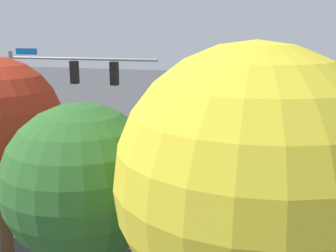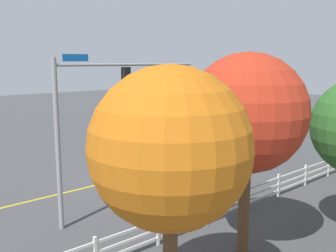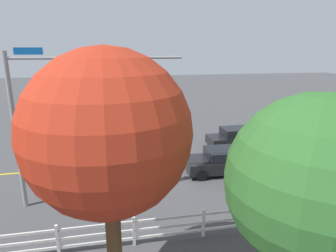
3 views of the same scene
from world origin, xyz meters
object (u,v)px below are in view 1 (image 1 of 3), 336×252
tree_2 (250,180)px  tree_3 (83,183)px  car_1 (229,185)px  car_0 (295,165)px

tree_2 → tree_3: 4.01m
car_1 → tree_3: tree_3 is taller
car_1 → tree_2: size_ratio=0.54×
car_0 → tree_3: (5.01, 13.93, 3.61)m
car_0 → tree_2: bearing=-95.6°
car_0 → car_1: bearing=-127.3°
car_1 → tree_3: 10.70m
car_1 → tree_2: tree_2 is taller
car_0 → tree_2: (1.20, 14.87, 4.44)m
tree_2 → car_1: bearing=-80.6°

